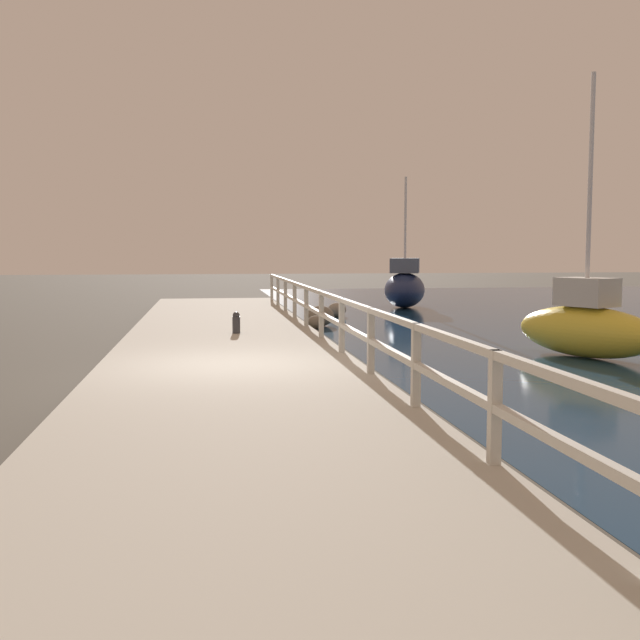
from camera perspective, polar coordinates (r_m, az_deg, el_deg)
ground_plane at (r=12.56m, az=-6.78°, el=-4.55°), size 120.00×120.00×0.00m
dock_walkway at (r=12.54m, az=-6.79°, el=-3.97°), size 4.39×36.00×0.26m
railing at (r=12.68m, az=2.68°, el=-0.12°), size 0.10×32.50×1.01m
boulder_near_dock at (r=24.55m, az=1.30°, el=0.80°), size 0.62×0.55×0.46m
boulder_downstream at (r=21.34m, az=0.02°, el=0.31°), size 0.79×0.71×0.59m
boulder_water_edge at (r=20.63m, az=-0.31°, el=-0.17°), size 0.50×0.45×0.37m
mooring_bollard at (r=17.26m, az=-6.40°, el=-0.19°), size 0.18×0.18×0.50m
sailboat_yellow at (r=15.93m, az=19.58°, el=-0.43°), size 2.30×3.39×5.61m
sailboat_navy at (r=28.69m, az=6.47°, el=2.51°), size 2.51×3.82×4.93m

